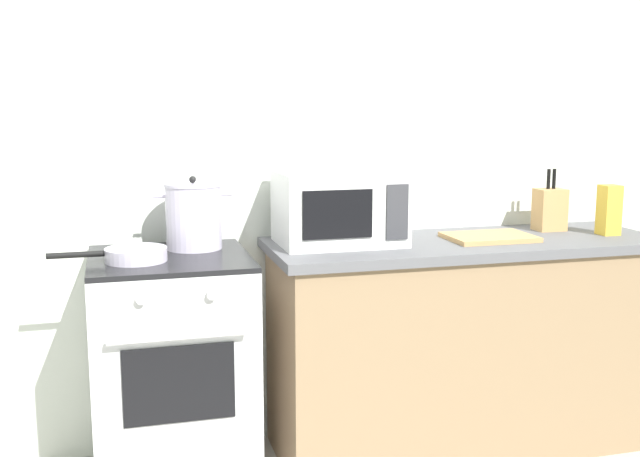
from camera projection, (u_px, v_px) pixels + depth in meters
The scene contains 10 objects.
back_wall at pixel (310, 159), 3.36m from camera, with size 4.40×0.10×2.50m, color silver.
lower_cabinet_right at pixel (464, 348), 3.31m from camera, with size 1.64×0.56×0.88m, color #8C7051.
countertop_right at pixel (467, 244), 3.24m from camera, with size 1.70×0.60×0.04m, color #59595E.
stove at pixel (173, 371), 2.97m from camera, with size 0.60×0.64×0.92m.
stock_pot at pixel (194, 216), 3.02m from camera, with size 0.31×0.23×0.29m.
frying_pan at pixel (134, 255), 2.79m from camera, with size 0.43×0.23×0.05m.
microwave at pixel (339, 208), 3.12m from camera, with size 0.50×0.37×0.30m.
cutting_board at pixel (489, 237), 3.24m from camera, with size 0.36×0.26×0.02m, color tan.
knife_block at pixel (550, 209), 3.45m from camera, with size 0.13×0.10×0.28m.
pasta_box at pixel (609, 210), 3.34m from camera, with size 0.08×0.08×0.22m, color gold.
Camera 1 is at (-0.54, -2.29, 1.50)m, focal length 42.74 mm.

